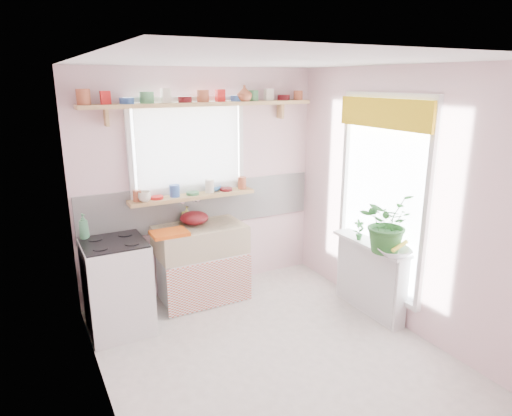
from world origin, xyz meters
TOP-DOWN VIEW (x-y plane):
  - room at (0.66, 0.86)m, footprint 3.20×3.20m
  - sink_unit at (-0.15, 1.29)m, footprint 0.95×0.65m
  - cooker at (-1.10, 1.05)m, footprint 0.58×0.58m
  - radiator_ledge at (1.30, 0.20)m, footprint 0.22×0.95m
  - windowsill at (-0.15, 1.48)m, footprint 1.40×0.22m
  - pine_shelf at (0.00, 1.47)m, footprint 2.52×0.24m
  - shelf_crockery at (-0.02, 1.47)m, footprint 2.47×0.11m
  - sill_crockery at (-0.17, 1.48)m, footprint 1.35×0.11m
  - dish_tray at (-0.53, 1.17)m, footprint 0.36×0.27m
  - colander at (-0.17, 1.39)m, footprint 0.38×0.38m
  - jade_plant at (1.21, -0.05)m, footprint 0.67×0.64m
  - fruit_bowl at (1.21, -0.18)m, footprint 0.41×0.41m
  - herb_pot at (1.21, 0.32)m, footprint 0.13×0.10m
  - soap_bottle_sink at (-0.22, 1.50)m, footprint 0.10×0.10m
  - sill_cup at (-0.69, 1.42)m, footprint 0.14×0.14m
  - sill_bowl at (0.11, 1.54)m, footprint 0.23×0.23m
  - shelf_vase at (0.45, 1.41)m, footprint 0.17×0.17m
  - cooker_bottle at (-1.32, 1.27)m, footprint 0.12×0.12m
  - fruit at (1.22, -0.17)m, footprint 0.20×0.14m

SIDE VIEW (x-z plane):
  - radiator_ledge at x=1.30m, z-range 0.01..0.78m
  - sink_unit at x=-0.15m, z-range -0.13..0.99m
  - cooker at x=-1.10m, z-range 0.00..0.92m
  - fruit_bowl at x=1.21m, z-range 0.78..0.85m
  - dish_tray at x=-0.53m, z-range 0.85..0.89m
  - fruit at x=1.22m, z-range 0.83..0.92m
  - herb_pot at x=1.21m, z-range 0.78..0.99m
  - colander at x=-0.17m, z-range 0.85..0.99m
  - soap_bottle_sink at x=-0.22m, z-range 0.85..1.03m
  - cooker_bottle at x=-1.32m, z-range 0.92..1.16m
  - jade_plant at x=1.21m, z-range 0.78..1.37m
  - windowsill at x=-0.15m, z-range 1.12..1.16m
  - sill_bowl at x=0.11m, z-range 1.16..1.22m
  - sill_cup at x=-0.69m, z-range 1.16..1.26m
  - sill_crockery at x=-0.17m, z-range 1.16..1.28m
  - room at x=0.66m, z-range -0.23..2.97m
  - pine_shelf at x=0.00m, z-range 2.10..2.14m
  - shelf_crockery at x=-0.02m, z-range 2.13..2.25m
  - shelf_vase at x=0.45m, z-range 2.14..2.31m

